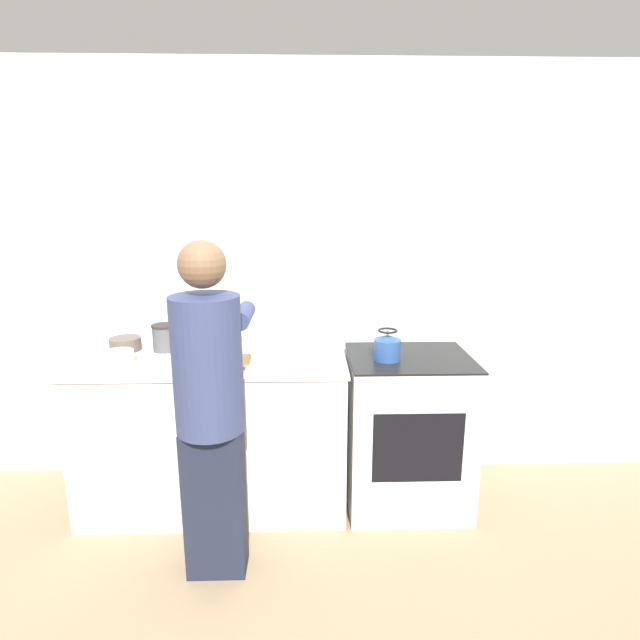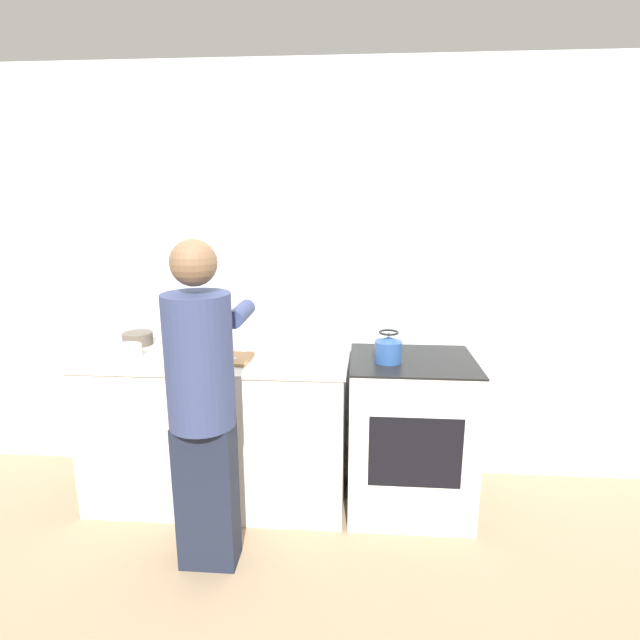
% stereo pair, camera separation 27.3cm
% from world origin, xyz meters
% --- Properties ---
extents(ground_plane, '(12.00, 12.00, 0.00)m').
position_xyz_m(ground_plane, '(0.00, 0.00, 0.00)').
color(ground_plane, '#997F60').
extents(wall_back, '(8.00, 0.05, 2.60)m').
position_xyz_m(wall_back, '(0.00, 0.71, 1.30)').
color(wall_back, silver).
rests_on(wall_back, ground_plane).
extents(counter, '(1.54, 0.67, 0.91)m').
position_xyz_m(counter, '(-0.37, 0.32, 0.45)').
color(counter, silver).
rests_on(counter, ground_plane).
extents(oven, '(0.70, 0.60, 0.92)m').
position_xyz_m(oven, '(0.77, 0.30, 0.46)').
color(oven, silver).
rests_on(oven, ground_plane).
extents(person, '(0.36, 0.59, 1.63)m').
position_xyz_m(person, '(-0.27, -0.26, 0.89)').
color(person, '#1C2233').
rests_on(person, ground_plane).
extents(cutting_board, '(0.30, 0.23, 0.02)m').
position_xyz_m(cutting_board, '(-0.30, 0.24, 0.92)').
color(cutting_board, '#A87A4C').
rests_on(cutting_board, counter).
extents(knife, '(0.23, 0.04, 0.01)m').
position_xyz_m(knife, '(-0.35, 0.21, 0.93)').
color(knife, silver).
rests_on(knife, cutting_board).
extents(kettle, '(0.15, 0.15, 0.18)m').
position_xyz_m(kettle, '(0.63, 0.24, 0.99)').
color(kettle, '#284C8C').
rests_on(kettle, oven).
extents(bowl_prep, '(0.16, 0.16, 0.08)m').
position_xyz_m(bowl_prep, '(-0.87, 0.24, 0.95)').
color(bowl_prep, silver).
rests_on(bowl_prep, counter).
extents(bowl_mixing, '(0.18, 0.18, 0.08)m').
position_xyz_m(bowl_mixing, '(-0.92, 0.51, 0.95)').
color(bowl_mixing, brown).
rests_on(bowl_mixing, counter).
extents(canister_jar, '(0.15, 0.15, 0.16)m').
position_xyz_m(canister_jar, '(-0.68, 0.50, 0.99)').
color(canister_jar, '#4C4C51').
rests_on(canister_jar, counter).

